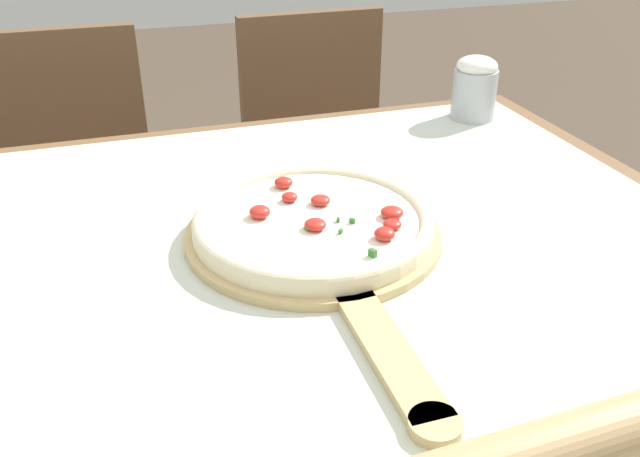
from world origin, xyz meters
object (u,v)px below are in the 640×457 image
chair_left (76,194)px  chair_right (322,162)px  pizza (313,221)px  rolling_pin (556,450)px  pizza_peel (319,243)px  flour_cup (475,87)px

chair_left → chair_right: bearing=-0.2°
chair_left → pizza: bearing=-67.5°
pizza → rolling_pin: rolling_pin is taller
pizza_peel → flour_cup: flour_cup is taller
pizza_peel → chair_left: chair_left is taller
chair_left → flour_cup: flour_cup is taller
pizza → chair_right: (0.28, 0.82, -0.29)m
rolling_pin → chair_right: (0.21, 1.26, -0.29)m
pizza → rolling_pin: 0.44m
pizza_peel → chair_right: 0.94m
pizza_peel → rolling_pin: 0.42m
pizza_peel → rolling_pin: size_ratio=1.33×
pizza_peel → pizza: bearing=89.1°
chair_right → chair_left: bearing=178.8°
rolling_pin → pizza_peel: bearing=99.8°
rolling_pin → chair_left: size_ratio=0.48×
rolling_pin → chair_left: bearing=108.2°
pizza → chair_right: chair_right is taller
pizza_peel → chair_right: size_ratio=0.64×
pizza_peel → chair_left: (-0.34, 0.85, -0.27)m
flour_cup → chair_right: bearing=108.7°
chair_left → flour_cup: (0.78, -0.46, 0.33)m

